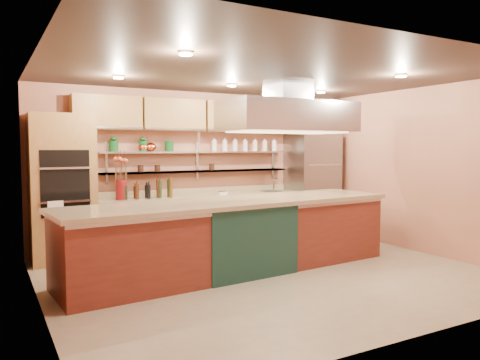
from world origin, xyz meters
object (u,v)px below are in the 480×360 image
refrigerator (312,184)px  copper_kettle (151,147)px  island (235,236)px  green_canister (169,146)px  kitchen_scale (222,192)px  flower_vase (121,190)px

refrigerator → copper_kettle: bearing=176.0°
island → copper_kettle: size_ratio=25.38×
green_canister → kitchen_scale: bearing=-13.2°
island → copper_kettle: copper_kettle is taller
island → flower_vase: bearing=119.6°
refrigerator → kitchen_scale: 2.05m
kitchen_scale → copper_kettle: (-1.27, 0.22, 0.82)m
island → kitchen_scale: island is taller
island → kitchen_scale: (0.67, 1.75, 0.46)m
copper_kettle → green_canister: size_ratio=1.05×
island → copper_kettle: 2.42m
flower_vase → island: bearing=-56.0°
refrigerator → flower_vase: size_ratio=6.43×
copper_kettle → green_canister: green_canister is taller
flower_vase → refrigerator: bearing=-0.1°
refrigerator → island: size_ratio=0.42×
flower_vase → green_canister: bearing=13.5°
green_canister → refrigerator: bearing=-4.4°
refrigerator → island: 3.27m
flower_vase → green_canister: (0.91, 0.22, 0.71)m
green_canister → flower_vase: bearing=-166.5°
kitchen_scale → copper_kettle: 1.53m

